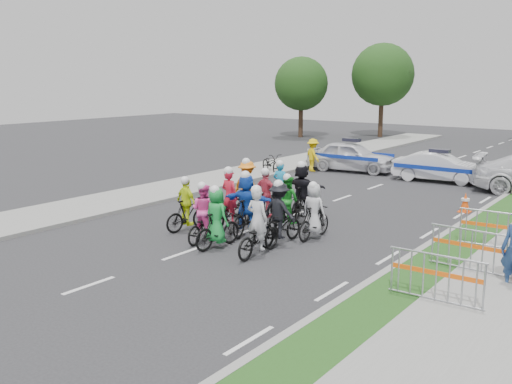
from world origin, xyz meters
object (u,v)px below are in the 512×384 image
Objects in this scene: marshal_hiviz at (313,155)px; tree_3 at (383,75)px; rider_8 at (288,208)px; cone_0 at (465,203)px; tree_0 at (301,84)px; rider_5 at (247,208)px; barrier_2 at (497,232)px; barrier_0 at (436,280)px; rider_3 at (187,210)px; barrier_1 at (471,252)px; police_car_1 at (439,167)px; parked_bike at (271,163)px; rider_2 at (204,219)px; police_car_0 at (351,156)px; rider_10 at (248,192)px; rider_11 at (302,194)px; rider_4 at (280,219)px; rider_0 at (258,232)px; rider_1 at (217,224)px; rider_6 at (230,208)px; rider_9 at (267,201)px; rider_7 at (314,216)px; rider_12 at (281,193)px.

marshal_hiviz is 19.03m from tree_3.
rider_8 is 2.57× the size of cone_0.
tree_0 is at bearing 135.11° from cone_0.
barrier_2 is (6.47, 2.65, -0.26)m from rider_5.
rider_3 is at bearing 171.06° from barrier_0.
barrier_1 is at bearing -178.41° from rider_8.
rider_5 is 0.98× the size of barrier_1.
marshal_hiviz is 0.22× the size of tree_3.
police_car_1 reaches higher than parked_bike.
rider_5 is 0.98× the size of barrier_2.
police_car_0 is (-2.54, 13.90, 0.09)m from rider_2.
police_car_0 is at bearing -14.12° from parked_bike.
rider_10 reaches higher than barrier_1.
rider_5 is 1.01× the size of rider_11.
rider_8 is (0.56, 1.38, -0.17)m from rider_5.
barrier_1 is at bearing -164.14° from police_car_1.
rider_3 is 3.12m from rider_4.
marshal_hiviz is 0.82× the size of barrier_2.
rider_2 is 30.23m from tree_0.
rider_11 is (-1.28, 4.18, 0.18)m from rider_0.
marshal_hiviz is (-1.53, -1.18, 0.07)m from police_car_0.
rider_2 is at bearing -120.74° from cone_0.
rider_4 is 1.77m from rider_8.
rider_11 reaches higher than rider_1.
cone_0 is at bearing -118.83° from rider_3.
rider_1 is 0.91× the size of rider_6.
rider_9 is 0.96× the size of parked_bike.
rider_5 is 12.31m from marshal_hiviz.
parked_bike is (-12.41, 9.27, -0.06)m from barrier_1.
parked_bike is (-7.44, 11.08, -0.14)m from rider_0.
rider_3 is at bearing -15.56° from rider_0.
rider_8 is 11.29m from marshal_hiviz.
police_car_1 is (0.16, 12.54, -0.06)m from rider_4.
rider_5 reaches higher than barrier_0.
rider_5 is at bearing -122.13° from cone_0.
rider_4 is 13.05m from marshal_hiviz.
tree_3 reaches higher than rider_7.
tree_0 is at bearing 132.27° from barrier_2.
rider_5 is at bearing -60.76° from tree_0.
rider_4 is at bearing 114.30° from rider_12.
marshal_hiviz is (-6.10, 12.86, 0.19)m from rider_0.
rider_1 is 9.47m from cone_0.
rider_11 is at bearing -108.38° from parked_bike.
tree_0 is at bearing -141.34° from tree_3.
rider_9 is 2.59× the size of cone_0.
rider_6 reaches higher than marshal_hiviz.
rider_0 is 1.08× the size of rider_1.
tree_0 is at bearing -59.56° from rider_9.
rider_9 is 7.16m from cone_0.
tree_3 is (-9.79, 28.04, 4.23)m from rider_8.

